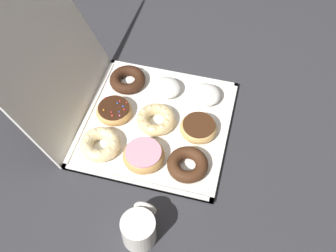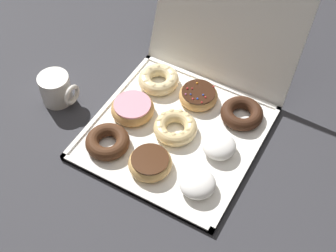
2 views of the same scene
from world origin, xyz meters
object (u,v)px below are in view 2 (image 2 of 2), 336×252
object	(u,v)px
chocolate_cake_ring_donut_0	(108,142)
powdered_filled_donut_5	(219,146)
coffee_mug	(56,89)
powdered_filled_donut_2	(197,183)
donut_box	(175,133)
chocolate_frosted_donut_1	(152,163)
sprinkle_donut_7	(199,96)
cruller_donut_6	(159,79)
chocolate_cake_ring_donut_8	(242,113)
cruller_donut_4	(175,126)
pink_frosted_donut_3	(134,107)

from	to	relation	value
chocolate_cake_ring_donut_0	powdered_filled_donut_5	xyz separation A→B (m)	(0.25, 0.13, 0.00)
powdered_filled_donut_5	coffee_mug	distance (m)	0.47
powdered_filled_donut_2	coffee_mug	distance (m)	0.48
donut_box	chocolate_frosted_donut_1	distance (m)	0.13
chocolate_frosted_donut_1	sprinkle_donut_7	world-z (taller)	sprinkle_donut_7
chocolate_frosted_donut_1	sprinkle_donut_7	distance (m)	0.26
powdered_filled_donut_5	cruller_donut_6	bearing A→B (deg)	152.79
chocolate_cake_ring_donut_0	sprinkle_donut_7	size ratio (longest dim) A/B	1.06
chocolate_frosted_donut_1	powdered_filled_donut_5	size ratio (longest dim) A/B	1.27
donut_box	chocolate_cake_ring_donut_8	bearing A→B (deg)	45.00
cruller_donut_4	cruller_donut_6	bearing A→B (deg)	134.11
chocolate_frosted_donut_1	chocolate_cake_ring_donut_8	size ratio (longest dim) A/B	0.95
pink_frosted_donut_3	cruller_donut_4	distance (m)	0.13
donut_box	cruller_donut_4	distance (m)	0.02
chocolate_frosted_donut_1	powdered_filled_donut_2	xyz separation A→B (m)	(0.12, 0.00, 0.00)
cruller_donut_4	coffee_mug	xyz separation A→B (m)	(-0.34, -0.06, 0.02)
donut_box	sprinkle_donut_7	distance (m)	0.13
pink_frosted_donut_3	chocolate_cake_ring_donut_8	distance (m)	0.29
chocolate_cake_ring_donut_0	sprinkle_donut_7	xyz separation A→B (m)	(0.13, 0.26, 0.00)
chocolate_frosted_donut_1	chocolate_cake_ring_donut_8	bearing A→B (deg)	64.04
chocolate_cake_ring_donut_0	coffee_mug	distance (m)	0.23
pink_frosted_donut_3	coffee_mug	xyz separation A→B (m)	(-0.21, -0.06, 0.01)
cruller_donut_4	coffee_mug	world-z (taller)	coffee_mug
pink_frosted_donut_3	powdered_filled_donut_5	bearing A→B (deg)	-0.90
pink_frosted_donut_3	cruller_donut_4	xyz separation A→B (m)	(0.13, -0.00, -0.00)
powdered_filled_donut_2	donut_box	bearing A→B (deg)	135.83
cruller_donut_4	pink_frosted_donut_3	bearing A→B (deg)	179.95
chocolate_cake_ring_donut_8	coffee_mug	bearing A→B (deg)	-158.98
chocolate_cake_ring_donut_0	cruller_donut_4	distance (m)	0.18
powdered_filled_donut_2	chocolate_cake_ring_donut_8	distance (m)	0.26
sprinkle_donut_7	coffee_mug	bearing A→B (deg)	-152.08
powdered_filled_donut_5	coffee_mug	world-z (taller)	coffee_mug
pink_frosted_donut_3	powdered_filled_donut_5	size ratio (longest dim) A/B	1.36
sprinkle_donut_7	chocolate_cake_ring_donut_8	xyz separation A→B (m)	(0.13, -0.00, -0.00)
donut_box	coffee_mug	xyz separation A→B (m)	(-0.34, -0.05, 0.04)
chocolate_cake_ring_donut_0	cruller_donut_6	bearing A→B (deg)	89.49
cruller_donut_4	chocolate_frosted_donut_1	bearing A→B (deg)	-86.11
donut_box	chocolate_cake_ring_donut_0	bearing A→B (deg)	-135.74
donut_box	powdered_filled_donut_2	bearing A→B (deg)	-44.17
cruller_donut_4	coffee_mug	size ratio (longest dim) A/B	1.09
powdered_filled_donut_2	chocolate_cake_ring_donut_0	bearing A→B (deg)	179.90
powdered_filled_donut_5	chocolate_cake_ring_donut_8	xyz separation A→B (m)	(0.00, 0.13, -0.00)
donut_box	chocolate_cake_ring_donut_8	distance (m)	0.19
pink_frosted_donut_3	cruller_donut_4	bearing A→B (deg)	-0.05
chocolate_cake_ring_donut_8	coffee_mug	world-z (taller)	coffee_mug
pink_frosted_donut_3	coffee_mug	bearing A→B (deg)	-165.25
chocolate_cake_ring_donut_0	pink_frosted_donut_3	xyz separation A→B (m)	(-0.00, 0.13, 0.00)
powdered_filled_donut_2	pink_frosted_donut_3	world-z (taller)	powdered_filled_donut_2
cruller_donut_4	chocolate_cake_ring_donut_8	xyz separation A→B (m)	(0.13, 0.13, -0.00)
pink_frosted_donut_3	coffee_mug	distance (m)	0.22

